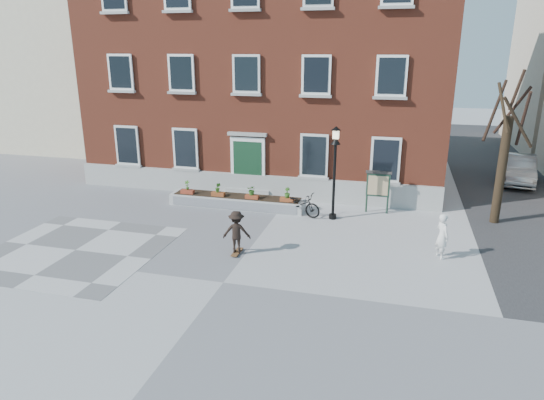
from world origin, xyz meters
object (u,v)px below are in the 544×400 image
(parked_car, at_px, (519,169))
(lamp_post, at_px, (335,160))
(notice_board, at_px, (378,185))
(skateboarder, at_px, (237,232))
(bicycle, at_px, (299,204))
(bystander, at_px, (442,236))

(parked_car, relative_size, lamp_post, 1.13)
(notice_board, distance_m, skateboarder, 7.34)
(bicycle, height_order, lamp_post, lamp_post)
(bicycle, xyz_separation_m, lamp_post, (1.47, -0.03, 2.02))
(parked_car, bearing_deg, bicycle, -131.48)
(bicycle, xyz_separation_m, skateboarder, (-1.27, -4.54, 0.30))
(notice_board, bearing_deg, lamp_post, -143.78)
(bystander, bearing_deg, lamp_post, 24.17)
(bicycle, relative_size, skateboarder, 1.25)
(lamp_post, distance_m, notice_board, 2.52)
(skateboarder, bearing_deg, bicycle, 74.31)
(bicycle, xyz_separation_m, notice_board, (3.22, 1.25, 0.74))
(bicycle, height_order, notice_board, notice_board)
(parked_car, xyz_separation_m, bystander, (-4.63, -11.33, 0.06))
(bicycle, height_order, skateboarder, skateboarder)
(bystander, bearing_deg, skateboarder, 72.40)
(bystander, bearing_deg, notice_board, -0.57)
(bystander, xyz_separation_m, skateboarder, (-6.89, -1.47, 0.02))
(lamp_post, relative_size, notice_board, 2.10)
(parked_car, distance_m, notice_board, 9.94)
(parked_car, xyz_separation_m, lamp_post, (-8.78, -8.29, 1.81))
(parked_car, relative_size, skateboarder, 2.82)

